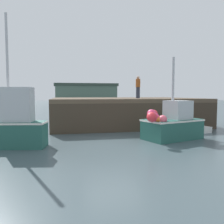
# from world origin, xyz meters

# --- Properties ---
(ground) EXTENTS (120.00, 160.00, 0.10)m
(ground) POSITION_xyz_m (0.00, 0.00, -0.05)
(ground) COLOR #3D4C51
(pier) EXTENTS (10.61, 8.73, 1.99)m
(pier) POSITION_xyz_m (2.27, 7.02, 1.68)
(pier) COLOR brown
(pier) RESTS_ON ground
(fishing_boat_near_left) EXTENTS (3.21, 1.56, 5.63)m
(fishing_boat_near_left) POSITION_xyz_m (-4.37, 0.41, 0.94)
(fishing_boat_near_left) COLOR #23564C
(fishing_boat_near_left) RESTS_ON ground
(fishing_boat_near_right) EXTENTS (3.40, 2.49, 4.13)m
(fishing_boat_near_right) POSITION_xyz_m (3.18, 0.79, 0.77)
(fishing_boat_near_right) COLOR #23564C
(fishing_boat_near_right) RESTS_ON ground
(rowboat) EXTENTS (1.65, 1.04, 0.39)m
(rowboat) POSITION_xyz_m (5.58, 2.28, 0.17)
(rowboat) COLOR silver
(rowboat) RESTS_ON ground
(dockworker) EXTENTS (0.34, 0.34, 1.65)m
(dockworker) POSITION_xyz_m (3.23, 6.61, 2.82)
(dockworker) COLOR #2D3342
(dockworker) RESTS_ON pier
(warehouse) EXTENTS (11.32, 4.67, 4.27)m
(warehouse) POSITION_xyz_m (1.65, 33.05, 2.15)
(warehouse) COLOR #4C6656
(warehouse) RESTS_ON ground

